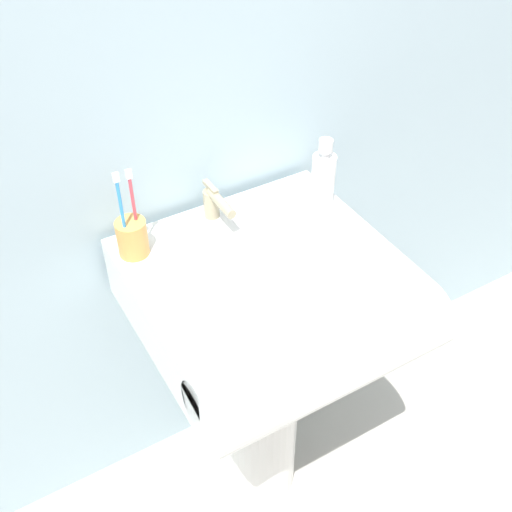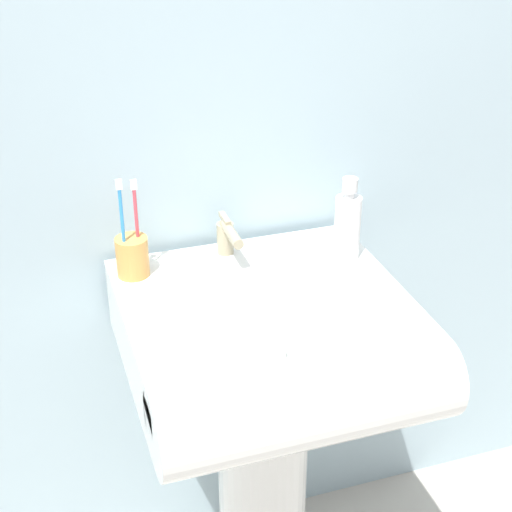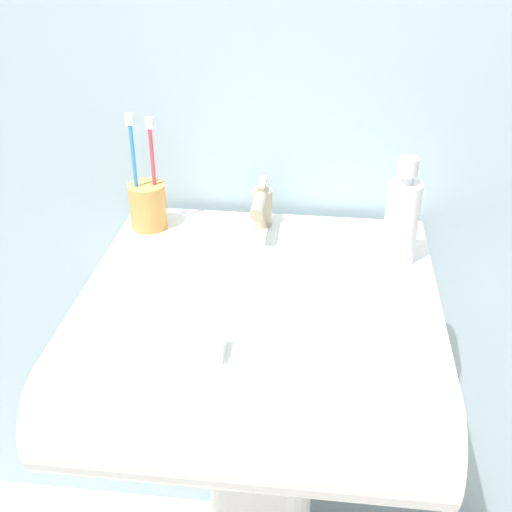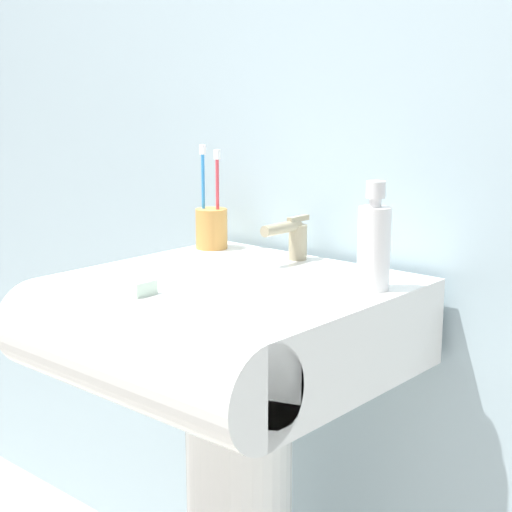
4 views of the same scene
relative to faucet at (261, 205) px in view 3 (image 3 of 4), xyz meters
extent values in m
cube|color=#9EB7C1|center=(0.02, 0.11, 0.28)|extent=(5.00, 0.05, 2.40)
cylinder|color=white|center=(0.02, -0.18, -0.57)|extent=(0.20, 0.20, 0.72)
cube|color=white|center=(0.02, -0.18, -0.13)|extent=(0.55, 0.48, 0.16)
cylinder|color=white|center=(0.02, -0.42, -0.13)|extent=(0.55, 0.16, 0.16)
cylinder|color=tan|center=(0.00, 0.02, -0.01)|extent=(0.04, 0.04, 0.07)
cylinder|color=tan|center=(0.00, -0.03, 0.02)|extent=(0.02, 0.10, 0.02)
cube|color=tan|center=(0.00, 0.02, 0.03)|extent=(0.01, 0.06, 0.01)
cylinder|color=#D19347|center=(-0.21, -0.02, -0.01)|extent=(0.07, 0.07, 0.08)
cylinder|color=#338CD8|center=(-0.22, -0.02, 0.06)|extent=(0.01, 0.01, 0.18)
cube|color=white|center=(-0.22, -0.02, 0.16)|extent=(0.01, 0.01, 0.02)
cylinder|color=#D83F4C|center=(-0.19, -0.01, 0.05)|extent=(0.01, 0.01, 0.17)
cube|color=white|center=(-0.19, -0.01, 0.15)|extent=(0.01, 0.01, 0.02)
cylinder|color=white|center=(0.24, -0.08, 0.02)|extent=(0.06, 0.06, 0.14)
cylinder|color=silver|center=(0.24, -0.08, 0.10)|extent=(0.02, 0.02, 0.02)
cylinder|color=silver|center=(0.24, -0.08, 0.12)|extent=(0.03, 0.03, 0.03)
cube|color=silver|center=(-0.05, -0.36, -0.04)|extent=(0.09, 0.04, 0.02)
camera|label=1|loc=(-0.51, -1.06, 0.87)|focal=45.00mm
camera|label=2|loc=(-0.40, -1.42, 0.76)|focal=55.00mm
camera|label=3|loc=(0.11, -1.03, 0.51)|focal=45.00mm
camera|label=4|loc=(0.93, -1.17, 0.28)|focal=55.00mm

